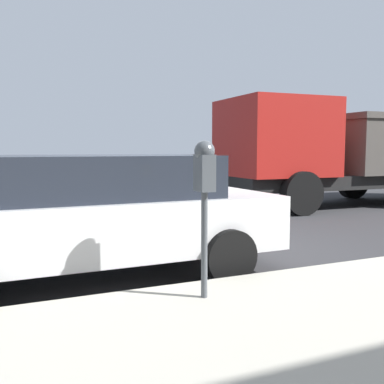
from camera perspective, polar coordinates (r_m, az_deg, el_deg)
The scene contains 4 objects.
ground_plane at distance 6.99m, azimuth -4.34°, elevation -7.43°, with size 220.00×220.00×0.00m, color #333335.
parking_meter at distance 4.14m, azimuth 1.59°, elevation 1.71°, with size 0.21×0.19×1.47m.
car_white at distance 5.61m, azimuth -12.29°, elevation -2.56°, with size 2.17×4.53×1.49m.
dump_truck at distance 13.49m, azimuth 20.61°, elevation 5.00°, with size 2.95×8.27×2.81m.
Camera 1 is at (-6.42, 2.29, 1.57)m, focal length 42.00 mm.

